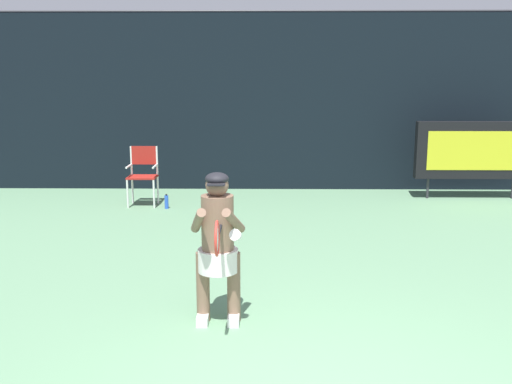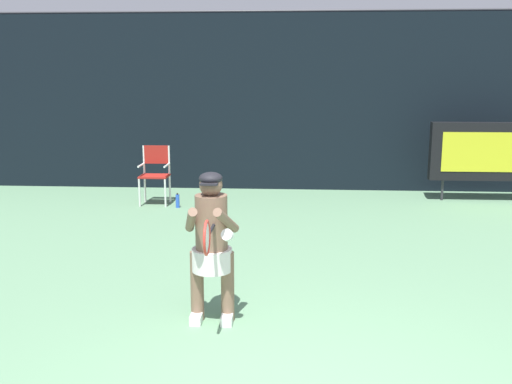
% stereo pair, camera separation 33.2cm
% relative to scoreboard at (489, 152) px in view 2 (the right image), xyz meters
% --- Properties ---
extents(backdrop_screen, '(18.00, 0.12, 3.66)m').
position_rel_scoreboard_xyz_m(backdrop_screen, '(-3.59, 0.95, 0.86)').
color(backdrop_screen, black).
rests_on(backdrop_screen, ground).
extents(scoreboard, '(2.20, 0.21, 1.50)m').
position_rel_scoreboard_xyz_m(scoreboard, '(0.00, 0.00, 0.00)').
color(scoreboard, black).
rests_on(scoreboard, ground).
extents(umpire_chair, '(0.52, 0.44, 1.08)m').
position_rel_scoreboard_xyz_m(umpire_chair, '(-6.26, -0.67, -0.33)').
color(umpire_chair, white).
rests_on(umpire_chair, ground).
extents(water_bottle, '(0.07, 0.07, 0.27)m').
position_rel_scoreboard_xyz_m(water_bottle, '(-5.79, -0.98, -0.82)').
color(water_bottle, blue).
rests_on(water_bottle, ground).
extents(tennis_player, '(0.53, 0.61, 1.48)m').
position_rel_scoreboard_xyz_m(tennis_player, '(-4.46, -5.88, -0.14)').
color(tennis_player, white).
rests_on(tennis_player, ground).
extents(tennis_racket, '(0.03, 0.60, 0.31)m').
position_rel_scoreboard_xyz_m(tennis_racket, '(-4.42, -6.42, 0.05)').
color(tennis_racket, black).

